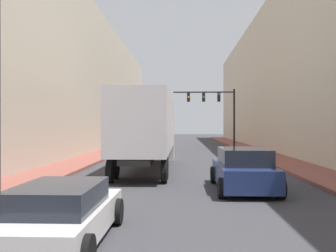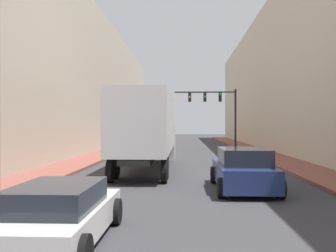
{
  "view_description": "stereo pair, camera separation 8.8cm",
  "coord_description": "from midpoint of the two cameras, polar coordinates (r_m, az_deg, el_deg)",
  "views": [
    {
      "loc": [
        0.05,
        -1.86,
        2.46
      ],
      "look_at": [
        -0.57,
        13.73,
        2.42
      ],
      "focal_mm": 40.0,
      "sensor_mm": 36.0,
      "label": 1
    },
    {
      "loc": [
        0.14,
        -1.86,
        2.46
      ],
      "look_at": [
        -0.57,
        13.73,
        2.42
      ],
      "focal_mm": 40.0,
      "sensor_mm": 36.0,
      "label": 2
    }
  ],
  "objects": [
    {
      "name": "sidewalk_left",
      "position": [
        32.64,
        -9.26,
        -4.05
      ],
      "size": [
        2.48,
        80.0,
        0.15
      ],
      "color": "brown",
      "rests_on": "ground"
    },
    {
      "name": "sidewalk_right",
      "position": [
        32.6,
        14.11,
        -4.06
      ],
      "size": [
        2.48,
        80.0,
        0.15
      ],
      "color": "brown",
      "rests_on": "ground"
    },
    {
      "name": "semi_truck",
      "position": [
        21.45,
        -2.71,
        -0.24
      ],
      "size": [
        2.6,
        13.55,
        4.03
      ],
      "color": "silver",
      "rests_on": "ground"
    },
    {
      "name": "traffic_signal_gantry",
      "position": [
        37.9,
        7.78,
        3.0
      ],
      "size": [
        6.2,
        0.35,
        6.08
      ],
      "color": "black",
      "rests_on": "ground"
    },
    {
      "name": "building_left",
      "position": [
        33.95,
        -16.34,
        7.35
      ],
      "size": [
        6.0,
        80.0,
        13.45
      ],
      "color": "#BCB29E",
      "rests_on": "ground"
    },
    {
      "name": "suv_car",
      "position": [
        14.49,
        11.54,
        -6.61
      ],
      "size": [
        2.2,
        4.63,
        1.59
      ],
      "color": "navy",
      "rests_on": "ground"
    },
    {
      "name": "sedan_car",
      "position": [
        8.28,
        -15.88,
        -12.78
      ],
      "size": [
        2.02,
        4.3,
        1.26
      ],
      "color": "silver",
      "rests_on": "ground"
    },
    {
      "name": "building_right",
      "position": [
        33.94,
        21.22,
        7.96
      ],
      "size": [
        6.0,
        80.0,
        14.16
      ],
      "color": "beige",
      "rests_on": "ground"
    }
  ]
}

